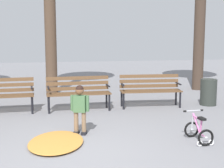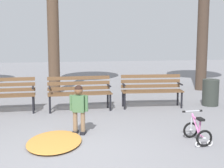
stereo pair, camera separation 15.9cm
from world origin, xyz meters
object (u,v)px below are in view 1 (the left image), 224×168
Objects in this scene: child_standing at (80,106)px; kids_bicycle at (199,131)px; trash_bin at (208,92)px; park_bench_far_left at (0,93)px; park_bench_right at (150,88)px; park_bench_left at (78,90)px.

kids_bicycle is (2.06, -0.84, -0.36)m from child_standing.
park_bench_far_left is at bearing 179.23° from trash_bin.
trash_bin is at bearing -0.77° from park_bench_far_left.
park_bench_far_left is 5.44m from trash_bin.
park_bench_far_left reaches higher than kids_bicycle.
park_bench_right reaches higher than kids_bicycle.
park_bench_right is at bearing 176.44° from trash_bin.
child_standing is at bearing -94.32° from park_bench_left.
park_bench_right is 1.69× the size of child_standing.
park_bench_right is (3.81, 0.03, 0.00)m from park_bench_far_left.
park_bench_far_left is 2.74m from child_standing.
child_standing is 1.67× the size of kids_bicycle.
park_bench_far_left and park_bench_right have the same top height.
park_bench_left is 1.67× the size of child_standing.
park_bench_far_left is at bearing 129.54° from child_standing.
park_bench_left is at bearing -0.66° from park_bench_far_left.
park_bench_right is at bearing 1.49° from park_bench_left.
child_standing is (1.74, -2.11, 0.05)m from park_bench_far_left.
child_standing is at bearing -50.46° from park_bench_far_left.
park_bench_left is 1.91m from park_bench_right.
park_bench_far_left is 2.80× the size of kids_bicycle.
park_bench_right is at bearing 45.98° from child_standing.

